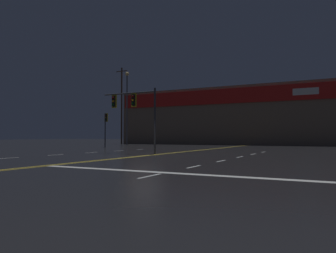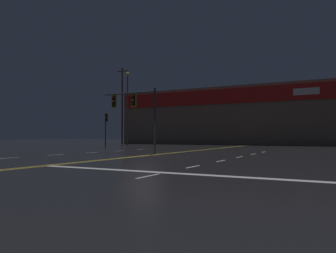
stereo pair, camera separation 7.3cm
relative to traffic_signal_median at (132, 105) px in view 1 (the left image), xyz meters
name	(u,v)px [view 1 (the left image)]	position (x,y,z in m)	size (l,w,h in m)	color
ground_plane	(143,156)	(2.21, -2.06, -3.59)	(200.00, 200.00, 0.00)	black
road_markings	(146,158)	(3.47, -3.77, -3.58)	(17.39, 60.00, 0.01)	gold
traffic_signal_median	(132,105)	(0.00, 0.00, 0.00)	(4.53, 0.36, 4.72)	#38383D
traffic_signal_corner_northwest	(106,122)	(-10.45, 10.13, -0.69)	(0.42, 0.36, 3.94)	#38383D
streetlight_median_approach	(127,99)	(-13.92, 19.44, 3.13)	(0.56, 0.56, 10.70)	#59595E
building_backdrop	(256,116)	(2.21, 31.19, 0.76)	(43.04, 10.23, 8.67)	#7A6651
utility_pole_row	(245,100)	(2.05, 25.11, 2.80)	(46.03, 0.26, 12.89)	#4C3828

